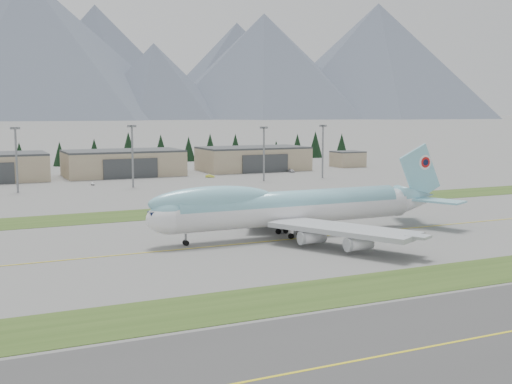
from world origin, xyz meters
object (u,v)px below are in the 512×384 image
boeing_747_freighter (291,207)px  service_vehicle_a (93,185)px  service_vehicle_b (210,178)px  hangar_center (123,163)px  hangar_right (253,159)px  service_vehicle_c (291,172)px

boeing_747_freighter → service_vehicle_a: size_ratio=23.93×
service_vehicle_b → hangar_center: bearing=82.2°
hangar_center → service_vehicle_b: size_ratio=12.70×
service_vehicle_b → boeing_747_freighter: bearing=-163.0°
hangar_right → service_vehicle_b: bearing=-142.3°
hangar_right → service_vehicle_c: size_ratio=10.23×
hangar_center → service_vehicle_c: size_ratio=10.23×
hangar_center → hangar_right: (60.00, 0.00, 0.00)m
hangar_center → service_vehicle_a: (-18.42, -30.18, -5.39)m
service_vehicle_b → service_vehicle_c: (40.91, 6.46, 0.00)m
service_vehicle_c → hangar_right: bearing=127.9°
hangar_center → hangar_right: same height
service_vehicle_c → hangar_center: bearing=170.8°
hangar_center → hangar_right: 60.00m
boeing_747_freighter → service_vehicle_a: bearing=100.2°
service_vehicle_a → hangar_right: bearing=24.5°
boeing_747_freighter → hangar_center: boeing_747_freighter is taller
boeing_747_freighter → service_vehicle_b: (27.40, 123.57, -6.37)m
hangar_center → service_vehicle_b: (30.23, -22.97, -5.39)m
service_vehicle_a → hangar_center: bearing=62.1°
service_vehicle_b → service_vehicle_c: size_ratio=0.81×
hangar_right → service_vehicle_a: size_ratio=15.82×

